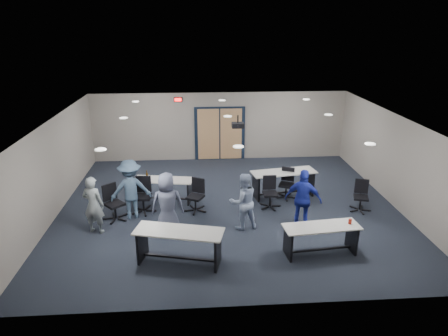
{
  "coord_description": "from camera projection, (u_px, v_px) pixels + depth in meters",
  "views": [
    {
      "loc": [
        -0.91,
        -10.89,
        5.27
      ],
      "look_at": [
        -0.16,
        -0.3,
        1.36
      ],
      "focal_mm": 32.0,
      "sensor_mm": 36.0,
      "label": 1
    }
  ],
  "objects": [
    {
      "name": "ceiling",
      "position": [
        229.0,
        119.0,
        11.15
      ],
      "size": [
        10.0,
        9.0,
        0.04
      ],
      "primitive_type": "cube",
      "color": "silver",
      "rests_on": "back_wall"
    },
    {
      "name": "person_lightblue",
      "position": [
        243.0,
        201.0,
        10.57
      ],
      "size": [
        0.88,
        0.75,
        1.58
      ],
      "primitive_type": "imported",
      "rotation": [
        0.0,
        0.0,
        3.37
      ],
      "color": "#A0B1D4",
      "rests_on": "floor"
    },
    {
      "name": "chair_back_b",
      "position": [
        195.0,
        196.0,
        11.64
      ],
      "size": [
        0.83,
        0.83,
        0.98
      ],
      "primitive_type": null,
      "rotation": [
        0.0,
        0.0,
        -0.49
      ],
      "color": "black",
      "rests_on": "floor"
    },
    {
      "name": "person_back",
      "position": [
        131.0,
        189.0,
        11.14
      ],
      "size": [
        1.22,
        0.85,
        1.73
      ],
      "primitive_type": "imported",
      "rotation": [
        0.0,
        0.0,
        3.34
      ],
      "color": "#405974",
      "rests_on": "floor"
    },
    {
      "name": "table_back_right",
      "position": [
        283.0,
        179.0,
        12.65
      ],
      "size": [
        2.12,
        1.01,
        0.83
      ],
      "rotation": [
        0.0,
        0.0,
        0.17
      ],
      "color": "beige",
      "rests_on": "floor"
    },
    {
      "name": "chair_loose_right",
      "position": [
        361.0,
        196.0,
        11.66
      ],
      "size": [
        0.73,
        0.73,
        0.93
      ],
      "primitive_type": null,
      "rotation": [
        0.0,
        0.0,
        -0.31
      ],
      "color": "black",
      "rests_on": "floor"
    },
    {
      "name": "left_wall",
      "position": [
        53.0,
        169.0,
        11.29
      ],
      "size": [
        0.04,
        9.0,
        2.7
      ],
      "primitive_type": "cube",
      "color": "gray",
      "rests_on": "floor"
    },
    {
      "name": "back_wall",
      "position": [
        220.0,
        126.0,
        15.83
      ],
      "size": [
        10.0,
        0.04,
        2.7
      ],
      "primitive_type": "cube",
      "color": "gray",
      "rests_on": "floor"
    },
    {
      "name": "front_wall",
      "position": [
        249.0,
        246.0,
        7.4
      ],
      "size": [
        10.0,
        0.04,
        2.7
      ],
      "primitive_type": "cube",
      "color": "gray",
      "rests_on": "floor"
    },
    {
      "name": "double_door",
      "position": [
        220.0,
        134.0,
        15.9
      ],
      "size": [
        2.0,
        0.07,
        2.2
      ],
      "color": "black",
      "rests_on": "back_wall"
    },
    {
      "name": "person_plaid",
      "position": [
        167.0,
        205.0,
        10.23
      ],
      "size": [
        0.88,
        0.61,
        1.71
      ],
      "primitive_type": "imported",
      "rotation": [
        0.0,
        0.0,
        3.23
      ],
      "color": "#50556D",
      "rests_on": "floor"
    },
    {
      "name": "person_navy",
      "position": [
        303.0,
        199.0,
        10.59
      ],
      "size": [
        1.05,
        0.77,
        1.66
      ],
      "primitive_type": "imported",
      "rotation": [
        0.0,
        0.0,
        2.72
      ],
      "color": "navy",
      "rests_on": "floor"
    },
    {
      "name": "chair_loose_left",
      "position": [
        114.0,
        203.0,
        11.13
      ],
      "size": [
        0.91,
        0.91,
        1.02
      ],
      "primitive_type": null,
      "rotation": [
        0.0,
        0.0,
        0.72
      ],
      "color": "black",
      "rests_on": "floor"
    },
    {
      "name": "floor",
      "position": [
        229.0,
        207.0,
        12.08
      ],
      "size": [
        10.0,
        10.0,
        0.0
      ],
      "primitive_type": "plane",
      "color": "#1C202D",
      "rests_on": "ground"
    },
    {
      "name": "ceiling_projector",
      "position": [
        238.0,
        125.0,
        11.74
      ],
      "size": [
        0.35,
        0.32,
        0.37
      ],
      "color": "black",
      "rests_on": "ceiling"
    },
    {
      "name": "person_gray",
      "position": [
        93.0,
        205.0,
        10.36
      ],
      "size": [
        0.65,
        0.51,
        1.58
      ],
      "primitive_type": "imported",
      "rotation": [
        0.0,
        0.0,
        2.88
      ],
      "color": "gray",
      "rests_on": "floor"
    },
    {
      "name": "chair_back_a",
      "position": [
        143.0,
        196.0,
        11.57
      ],
      "size": [
        0.7,
        0.7,
        1.05
      ],
      "primitive_type": null,
      "rotation": [
        0.0,
        0.0,
        -0.07
      ],
      "color": "black",
      "rests_on": "floor"
    },
    {
      "name": "chair_back_c",
      "position": [
        270.0,
        193.0,
        11.88
      ],
      "size": [
        0.6,
        0.6,
        0.95
      ],
      "primitive_type": null,
      "rotation": [
        0.0,
        0.0,
        0.0
      ],
      "color": "black",
      "rests_on": "floor"
    },
    {
      "name": "table_back_left",
      "position": [
        163.0,
        186.0,
        12.28
      ],
      "size": [
        1.88,
        0.89,
        1.0
      ],
      "rotation": [
        0.0,
        0.0,
        -0.17
      ],
      "color": "beige",
      "rests_on": "floor"
    },
    {
      "name": "table_front_right",
      "position": [
        321.0,
        235.0,
        9.48
      ],
      "size": [
        1.87,
        0.78,
        0.86
      ],
      "rotation": [
        0.0,
        0.0,
        0.1
      ],
      "color": "beige",
      "rests_on": "floor"
    },
    {
      "name": "right_wall",
      "position": [
        395.0,
        161.0,
        11.94
      ],
      "size": [
        0.04,
        9.0,
        2.7
      ],
      "primitive_type": "cube",
      "color": "gray",
      "rests_on": "floor"
    },
    {
      "name": "table_front_left",
      "position": [
        179.0,
        241.0,
        9.11
      ],
      "size": [
        2.13,
        1.14,
        0.82
      ],
      "rotation": [
        0.0,
        0.0,
        -0.24
      ],
      "color": "beige",
      "rests_on": "floor"
    },
    {
      "name": "exit_sign",
      "position": [
        178.0,
        100.0,
        15.29
      ],
      "size": [
        0.32,
        0.07,
        0.18
      ],
      "color": "black",
      "rests_on": "back_wall"
    },
    {
      "name": "ceiling_can_lights",
      "position": [
        228.0,
        118.0,
        11.39
      ],
      "size": [
        6.24,
        5.74,
        0.02
      ],
      "primitive_type": null,
      "color": "silver",
      "rests_on": "ceiling"
    },
    {
      "name": "chair_back_d",
      "position": [
        286.0,
        184.0,
        12.52
      ],
      "size": [
        0.79,
        0.79,
        0.96
      ],
      "primitive_type": null,
      "rotation": [
        0.0,
        0.0,
        -0.4
      ],
      "color": "black",
      "rests_on": "floor"
    }
  ]
}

